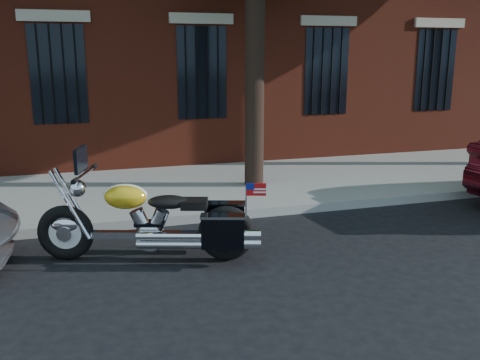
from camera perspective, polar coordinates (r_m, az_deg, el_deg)
name	(u,v)px	position (r m, az deg, el deg)	size (l,w,h in m)	color
ground	(285,245)	(7.61, 4.80, -6.88)	(120.00, 120.00, 0.00)	black
curb	(254,212)	(8.81, 1.51, -3.46)	(40.00, 0.16, 0.15)	gray
sidewalk	(224,186)	(10.55, -1.70, -0.62)	(40.00, 3.60, 0.15)	gray
motorcycle	(157,224)	(6.95, -8.85, -4.61)	(2.73, 1.42, 1.48)	black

